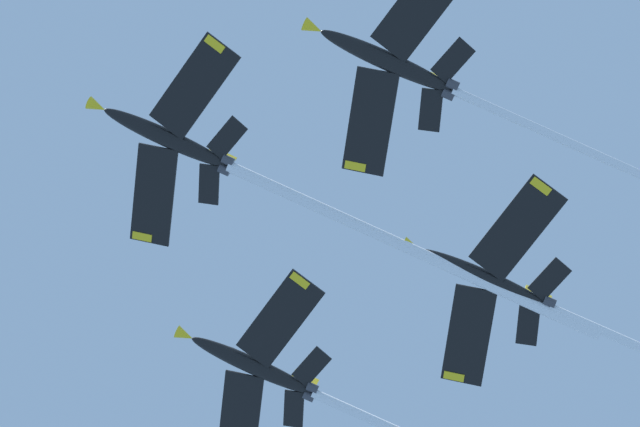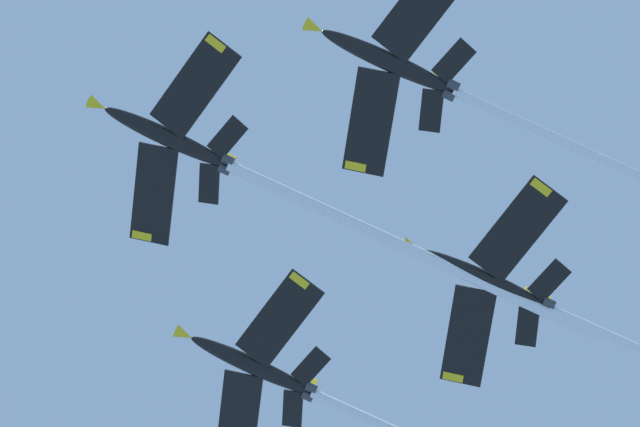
{
  "view_description": "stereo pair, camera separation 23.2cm",
  "coord_description": "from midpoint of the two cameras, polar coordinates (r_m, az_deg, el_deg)",
  "views": [
    {
      "loc": [
        -30.94,
        28.06,
        1.84
      ],
      "look_at": [
        -13.54,
        -10.5,
        114.89
      ],
      "focal_mm": 78.8,
      "sensor_mm": 36.0,
      "label": 1
    },
    {
      "loc": [
        -30.73,
        28.15,
        1.84
      ],
      "look_at": [
        -13.54,
        -10.5,
        114.89
      ],
      "focal_mm": 78.8,
      "sensor_mm": 36.0,
      "label": 2
    }
  ],
  "objects": [
    {
      "name": "jet_right_wing",
      "position": [
        126.78,
        0.81,
        -7.75
      ],
      "size": [
        35.96,
        36.04,
        11.5
      ],
      "color": "black"
    },
    {
      "name": "jet_left_wing",
      "position": [
        116.33,
        7.12,
        4.25
      ],
      "size": [
        41.39,
        42.55,
        13.07
      ],
      "color": "black"
    },
    {
      "name": "jet_lead",
      "position": [
        120.79,
        -1.98,
        1.17
      ],
      "size": [
        35.29,
        35.9,
        11.69
      ],
      "color": "black"
    },
    {
      "name": "jet_slot",
      "position": [
        120.96,
        11.22,
        -4.58
      ],
      "size": [
        41.08,
        40.99,
        13.98
      ],
      "color": "black"
    }
  ]
}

